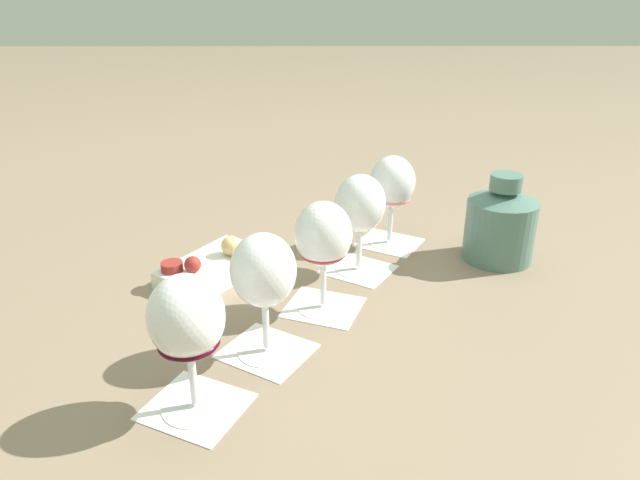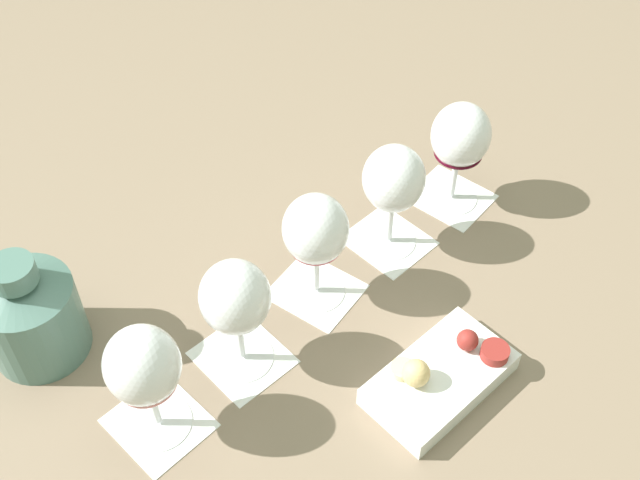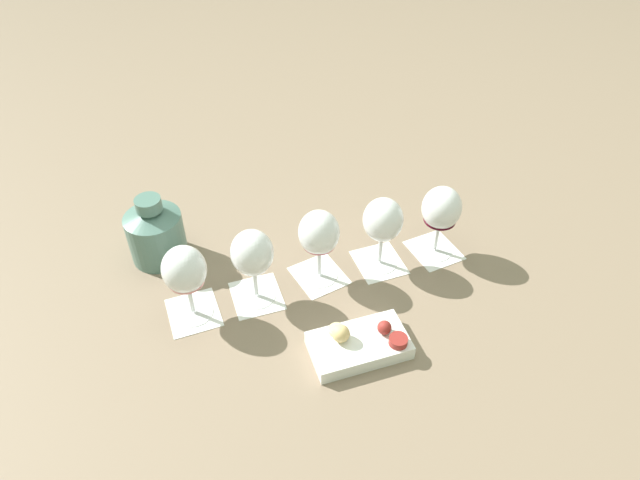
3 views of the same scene
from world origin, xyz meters
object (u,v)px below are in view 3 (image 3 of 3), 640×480
(wine_glass_0, at_px, (185,273))
(snack_dish, at_px, (359,344))
(wine_glass_4, at_px, (441,211))
(wine_glass_2, at_px, (319,236))
(ceramic_vase, at_px, (155,232))
(wine_glass_1, at_px, (253,256))
(wine_glass_3, at_px, (383,223))

(wine_glass_0, relative_size, snack_dish, 0.81)
(wine_glass_0, bearing_deg, wine_glass_4, -30.90)
(wine_glass_0, bearing_deg, wine_glass_2, -28.14)
(wine_glass_2, distance_m, snack_dish, 0.22)
(wine_glass_4, xyz_separation_m, ceramic_vase, (-0.37, 0.43, -0.04))
(wine_glass_1, distance_m, ceramic_vase, 0.24)
(wine_glass_0, xyz_separation_m, wine_glass_3, (0.33, -0.19, -0.00))
(wine_glass_0, bearing_deg, ceramic_vase, 69.97)
(ceramic_vase, distance_m, snack_dish, 0.47)
(wine_glass_2, height_order, wine_glass_4, same)
(wine_glass_3, xyz_separation_m, snack_dish, (-0.21, -0.10, -0.09))
(wine_glass_0, xyz_separation_m, wine_glass_1, (0.11, -0.06, -0.00))
(wine_glass_3, distance_m, ceramic_vase, 0.46)
(wine_glass_0, distance_m, wine_glass_2, 0.26)
(wine_glass_0, xyz_separation_m, wine_glass_2, (0.23, -0.12, -0.00))
(ceramic_vase, bearing_deg, snack_dish, -82.18)
(wine_glass_2, height_order, ceramic_vase, wine_glass_2)
(wine_glass_4, bearing_deg, wine_glass_3, 146.33)
(wine_glass_1, relative_size, ceramic_vase, 1.07)
(wine_glass_1, relative_size, wine_glass_2, 1.00)
(wine_glass_2, distance_m, wine_glass_4, 0.25)
(wine_glass_1, relative_size, wine_glass_3, 1.00)
(wine_glass_2, distance_m, ceramic_vase, 0.34)
(wine_glass_0, distance_m, ceramic_vase, 0.19)
(wine_glass_4, distance_m, snack_dish, 0.32)
(wine_glass_3, height_order, ceramic_vase, wine_glass_3)
(ceramic_vase, bearing_deg, wine_glass_1, -79.74)
(wine_glass_0, distance_m, wine_glass_4, 0.51)
(ceramic_vase, height_order, snack_dish, ceramic_vase)
(wine_glass_1, bearing_deg, wine_glass_0, 149.56)
(snack_dish, bearing_deg, wine_glass_0, 113.52)
(wine_glass_0, height_order, snack_dish, wine_glass_0)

